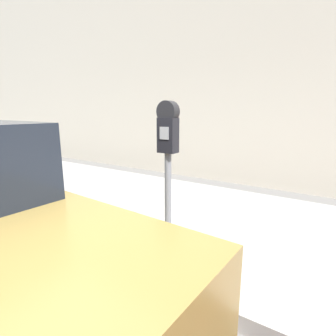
{
  "coord_description": "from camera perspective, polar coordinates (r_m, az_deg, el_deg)",
  "views": [
    {
      "loc": [
        1.46,
        -0.73,
        1.49
      ],
      "look_at": [
        0.2,
        1.2,
        0.99
      ],
      "focal_mm": 28.0,
      "sensor_mm": 36.0,
      "label": 1
    }
  ],
  "objects": [
    {
      "name": "building_facade",
      "position": [
        5.71,
        19.25,
        25.48
      ],
      "size": [
        24.0,
        0.3,
        5.7
      ],
      "color": "beige",
      "rests_on": "ground_plane"
    },
    {
      "name": "sidewalk",
      "position": [
        3.57,
        6.17,
        -11.18
      ],
      "size": [
        24.0,
        2.8,
        0.14
      ],
      "color": "#9E9B96",
      "rests_on": "ground_plane"
    },
    {
      "name": "parking_meter",
      "position": [
        2.33,
        -0.0,
        3.71
      ],
      "size": [
        0.19,
        0.12,
        1.43
      ],
      "color": "slate",
      "rests_on": "sidewalk"
    }
  ]
}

